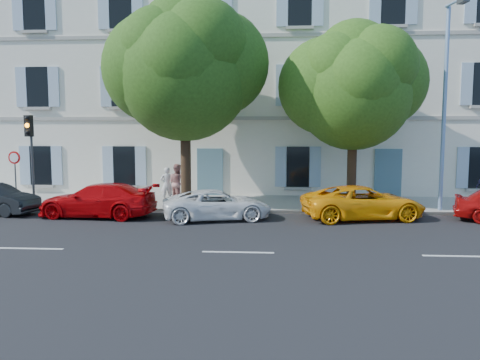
# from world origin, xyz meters

# --- Properties ---
(ground) EXTENTS (90.00, 90.00, 0.00)m
(ground) POSITION_xyz_m (0.00, 0.00, 0.00)
(ground) COLOR black
(sidewalk) EXTENTS (36.00, 4.50, 0.15)m
(sidewalk) POSITION_xyz_m (0.00, 4.45, 0.07)
(sidewalk) COLOR #A09E96
(sidewalk) RESTS_ON ground
(kerb) EXTENTS (36.00, 0.16, 0.16)m
(kerb) POSITION_xyz_m (0.00, 2.28, 0.08)
(kerb) COLOR #9E998E
(kerb) RESTS_ON ground
(building) EXTENTS (28.00, 7.00, 12.00)m
(building) POSITION_xyz_m (0.00, 10.20, 6.00)
(building) COLOR white
(building) RESTS_ON ground
(car_red_coupe) EXTENTS (4.71, 2.24, 1.33)m
(car_red_coupe) POSITION_xyz_m (-5.88, 1.03, 0.66)
(car_red_coupe) COLOR #BB0508
(car_red_coupe) RESTS_ON ground
(car_white_coupe) EXTENTS (4.44, 2.82, 1.14)m
(car_white_coupe) POSITION_xyz_m (-1.15, 0.83, 0.57)
(car_white_coupe) COLOR white
(car_white_coupe) RESTS_ON ground
(car_yellow_supercar) EXTENTS (4.95, 3.01, 1.28)m
(car_yellow_supercar) POSITION_xyz_m (4.41, 1.31, 0.64)
(car_yellow_supercar) COLOR #FFA20A
(car_yellow_supercar) RESTS_ON ground
(tree_left) EXTENTS (5.56, 5.56, 8.62)m
(tree_left) POSITION_xyz_m (-2.75, 3.00, 5.70)
(tree_left) COLOR #3A2819
(tree_left) RESTS_ON sidewalk
(tree_right) EXTENTS (4.89, 4.89, 7.54)m
(tree_right) POSITION_xyz_m (4.32, 3.54, 4.98)
(tree_right) COLOR #3A2819
(tree_right) RESTS_ON sidewalk
(traffic_light) EXTENTS (0.34, 0.44, 3.89)m
(traffic_light) POSITION_xyz_m (-9.49, 2.86, 2.96)
(traffic_light) COLOR #383A3D
(traffic_light) RESTS_ON sidewalk
(road_sign) EXTENTS (0.55, 0.10, 2.36)m
(road_sign) POSITION_xyz_m (-10.05, 2.53, 1.85)
(road_sign) COLOR #383A3D
(road_sign) RESTS_ON sidewalk
(street_lamp) EXTENTS (0.33, 1.73, 8.10)m
(street_lamp) POSITION_xyz_m (7.77, 2.56, 4.74)
(street_lamp) COLOR #7293BF
(street_lamp) RESTS_ON sidewalk
(pedestrian_a) EXTENTS (0.67, 0.56, 1.58)m
(pedestrian_a) POSITION_xyz_m (-3.87, 4.23, 0.94)
(pedestrian_a) COLOR silver
(pedestrian_a) RESTS_ON sidewalk
(pedestrian_b) EXTENTS (1.08, 1.04, 1.75)m
(pedestrian_b) POSITION_xyz_m (-3.35, 4.10, 1.02)
(pedestrian_b) COLOR tan
(pedestrian_b) RESTS_ON sidewalk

